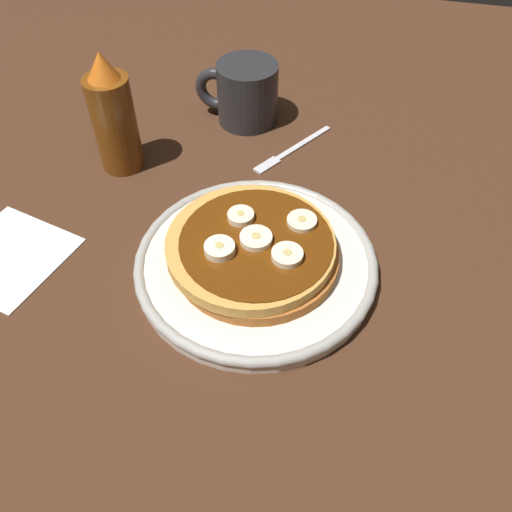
# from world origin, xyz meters

# --- Properties ---
(ground_plane) EXTENTS (1.40, 1.40, 0.03)m
(ground_plane) POSITION_xyz_m (0.00, 0.00, -0.01)
(ground_plane) COLOR #422616
(plate) EXTENTS (0.24, 0.24, 0.02)m
(plate) POSITION_xyz_m (0.00, 0.00, 0.01)
(plate) COLOR silver
(plate) RESTS_ON ground_plane
(pancake_stack) EXTENTS (0.16, 0.16, 0.03)m
(pancake_stack) POSITION_xyz_m (0.00, 0.00, 0.03)
(pancake_stack) COLOR #A95E26
(pancake_stack) RESTS_ON plate
(banana_slice_0) EXTENTS (0.03, 0.03, 0.01)m
(banana_slice_0) POSITION_xyz_m (0.00, 0.00, 0.04)
(banana_slice_0) COLOR #F5E5C1
(banana_slice_0) RESTS_ON pancake_stack
(banana_slice_1) EXTENTS (0.03, 0.03, 0.01)m
(banana_slice_1) POSITION_xyz_m (0.02, -0.03, 0.04)
(banana_slice_1) COLOR #F0E5BE
(banana_slice_1) RESTS_ON pancake_stack
(banana_slice_2) EXTENTS (0.03, 0.03, 0.01)m
(banana_slice_2) POSITION_xyz_m (-0.04, -0.03, 0.04)
(banana_slice_2) COLOR beige
(banana_slice_2) RESTS_ON pancake_stack
(banana_slice_3) EXTENTS (0.03, 0.03, 0.01)m
(banana_slice_3) POSITION_xyz_m (-0.03, 0.01, 0.04)
(banana_slice_3) COLOR #F8EABF
(banana_slice_3) RESTS_ON pancake_stack
(banana_slice_4) EXTENTS (0.03, 0.03, 0.01)m
(banana_slice_4) POSITION_xyz_m (0.03, 0.02, 0.05)
(banana_slice_4) COLOR #FBEEC6
(banana_slice_4) RESTS_ON pancake_stack
(coffee_mug) EXTENTS (0.11, 0.08, 0.08)m
(coffee_mug) POSITION_xyz_m (0.08, -0.25, 0.04)
(coffee_mug) COLOR #262628
(coffee_mug) RESTS_ON ground_plane
(napkin) EXTENTS (0.13, 0.13, 0.00)m
(napkin) POSITION_xyz_m (0.25, 0.04, 0.00)
(napkin) COLOR white
(napkin) RESTS_ON ground_plane
(fork) EXTENTS (0.08, 0.12, 0.01)m
(fork) POSITION_xyz_m (0.00, -0.20, 0.00)
(fork) COLOR silver
(fork) RESTS_ON ground_plane
(syrup_bottle) EXTENTS (0.05, 0.05, 0.14)m
(syrup_bottle) POSITION_xyz_m (0.19, -0.13, 0.06)
(syrup_bottle) COLOR brown
(syrup_bottle) RESTS_ON ground_plane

